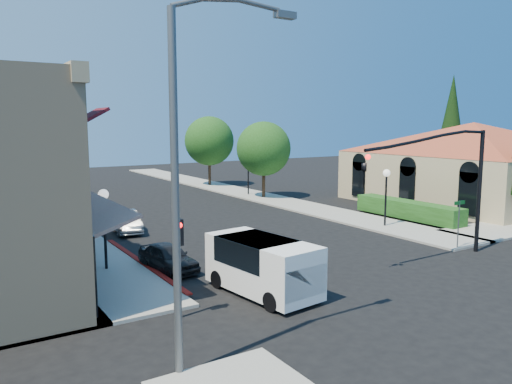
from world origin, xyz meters
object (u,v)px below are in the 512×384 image
cobra_streetlight (188,168)px  lamppost_right_near (386,183)px  street_tree_a (264,149)px  lamppost_left_near (104,209)px  lamppost_right_far (248,165)px  parked_car_a (168,257)px  parked_car_d (53,190)px  street_tree_b (209,141)px  parked_car_b (126,222)px  conifer_far (451,123)px  lamppost_left_far (44,178)px  white_van (263,263)px  parked_car_c (85,207)px  secondary_signal (178,250)px  signal_mast_arm (453,172)px  street_name_sign (459,217)px

cobra_streetlight → lamppost_right_near: (17.65, 10.00, -2.53)m
street_tree_a → lamppost_left_near: street_tree_a is taller
cobra_streetlight → lamppost_right_far: cobra_streetlight is taller
lamppost_right_far → parked_car_a: lamppost_right_far is taller
lamppost_left_near → parked_car_d: lamppost_left_near is taller
street_tree_b → parked_car_b: 22.28m
conifer_far → street_tree_b: 23.83m
conifer_far → street_tree_b: bearing=143.9°
conifer_far → lamppost_right_far: 20.72m
lamppost_left_near → parked_car_a: (2.30, -1.33, -2.14)m
lamppost_left_far → parked_car_b: bearing=-64.8°
lamppost_left_near → parked_car_a: lamppost_left_near is taller
lamppost_left_near → cobra_streetlight: bearing=-93.7°
parked_car_a → white_van: bearing=-75.8°
white_van → parked_car_c: white_van is taller
street_tree_a → lamppost_left_far: bearing=180.0°
lamppost_left_far → white_van: (4.13, -20.05, -1.54)m
secondary_signal → parked_car_d: size_ratio=0.71×
lamppost_left_near → street_tree_b: bearing=54.2°
secondary_signal → parked_car_b: 14.17m
signal_mast_arm → parked_car_a: 13.58m
street_name_sign → parked_car_b: 18.29m
lamppost_right_far → parked_car_b: size_ratio=0.94×
street_tree_b → signal_mast_arm: (-2.94, -30.50, -0.46)m
street_tree_a → signal_mast_arm: (-2.94, -20.50, -0.11)m
secondary_signal → lamppost_left_near: size_ratio=0.93×
parked_car_a → parked_car_c: parked_car_c is taller
lamppost_left_near → parked_car_b: 8.17m
street_name_sign → lamppost_right_far: (1.00, 21.80, 1.04)m
cobra_streetlight → white_van: (4.78, 3.95, -4.08)m
street_tree_a → parked_car_a: size_ratio=1.85×
parked_car_b → parked_car_c: size_ratio=0.80×
conifer_far → parked_car_d: bearing=157.7°
lamppost_left_near → lamppost_right_far: bearing=43.3°
lamppost_left_far → white_van: size_ratio=0.73×
signal_mast_arm → secondary_signal: 13.97m
lamppost_left_near → white_van: size_ratio=0.73×
street_name_sign → white_van: size_ratio=0.51×
parked_car_c → parked_car_d: parked_car_c is taller
parked_car_a → secondary_signal: bearing=-115.9°
cobra_streetlight → parked_car_b: bearing=77.4°
lamppost_left_far → street_tree_b: bearing=30.0°
lamppost_right_far → conifer_far: bearing=-17.1°
signal_mast_arm → lamppost_left_near: signal_mast_arm is taller
secondary_signal → white_van: 3.84m
lamppost_left_near → lamppost_right_far: (17.00, 16.00, 0.00)m
conifer_far → white_van: conifer_far is taller
lamppost_left_near → parked_car_d: 24.20m
street_tree_a → cobra_streetlight: (-17.95, -24.00, 1.07)m
cobra_streetlight → parked_car_c: bearing=82.8°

